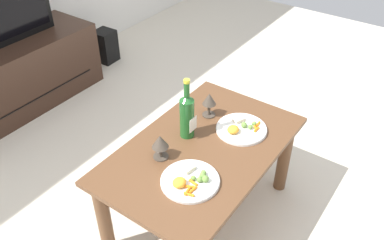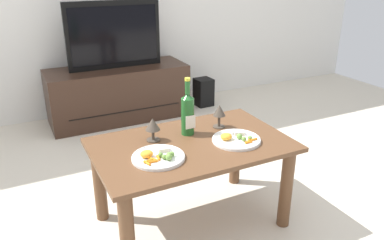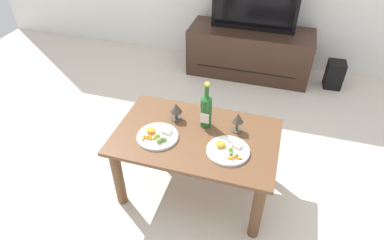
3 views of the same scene
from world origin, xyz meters
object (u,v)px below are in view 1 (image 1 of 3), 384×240
goblet_left (160,143)px  goblet_right (209,100)px  tv_stand (14,77)px  dining_table (202,163)px  dinner_plate_right (241,128)px  floor_speaker (105,46)px  wine_bottle (187,114)px  dinner_plate_left (190,180)px

goblet_left → goblet_right: goblet_right is taller
tv_stand → dining_table: bearing=-93.1°
tv_stand → dinner_plate_right: size_ratio=4.89×
floor_speaker → wine_bottle: size_ratio=0.88×
dining_table → wine_bottle: bearing=73.9°
dining_table → tv_stand: bearing=86.9°
floor_speaker → dinner_plate_left: bearing=-126.9°
goblet_right → dining_table: bearing=-153.3°
tv_stand → dinner_plate_left: dinner_plate_left is taller
tv_stand → goblet_right: (0.14, -1.63, 0.35)m
dinner_plate_left → goblet_right: bearing=24.1°
dining_table → floor_speaker: size_ratio=3.64×
dinner_plate_left → floor_speaker: bearing=56.0°
wine_bottle → goblet_left: 0.21m
goblet_left → dinner_plate_left: (-0.06, -0.21, -0.07)m
dinner_plate_right → tv_stand: bearing=94.0°
dinner_plate_left → dinner_plate_right: bearing=0.2°
goblet_right → dinner_plate_right: (-0.01, -0.21, -0.08)m
dining_table → wine_bottle: size_ratio=3.20×
wine_bottle → dinner_plate_left: 0.35m
floor_speaker → wine_bottle: 1.93m
tv_stand → floor_speaker: 0.90m
tv_stand → dinner_plate_right: 1.86m
wine_bottle → dinner_plate_right: wine_bottle is taller
wine_bottle → dinner_plate_right: 0.30m
tv_stand → dinner_plate_left: size_ratio=4.87×
dining_table → tv_stand: (0.10, 1.75, -0.15)m
floor_speaker → dinner_plate_right: bearing=-115.9°
tv_stand → goblet_right: bearing=-85.0°
dining_table → goblet_right: (0.24, 0.12, 0.20)m
tv_stand → dinner_plate_right: bearing=-86.0°
dining_table → dinner_plate_right: 0.27m
wine_bottle → goblet_right: 0.21m
tv_stand → wine_bottle: (-0.06, -1.63, 0.38)m
dinner_plate_right → goblet_right: bearing=86.2°
wine_bottle → goblet_left: bearing=178.7°
dining_table → wine_bottle: (0.03, 0.12, 0.23)m
dining_table → tv_stand: size_ratio=0.81×
floor_speaker → goblet_right: bearing=-118.1°
tv_stand → goblet_left: (-0.27, -1.63, 0.34)m
wine_bottle → goblet_right: (0.21, 0.00, -0.03)m
dining_table → floor_speaker: bearing=60.0°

